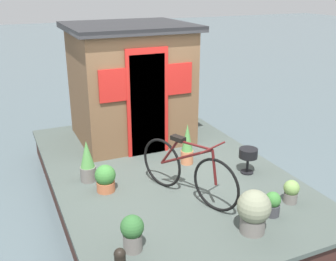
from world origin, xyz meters
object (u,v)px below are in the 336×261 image
at_px(potted_plant_succulent, 254,211).
at_px(potted_plant_basil, 187,145).
at_px(potted_plant_mint, 87,162).
at_px(potted_plant_geranium, 132,232).
at_px(potted_plant_fern, 291,191).
at_px(houseboat_cabin, 130,83).
at_px(potted_plant_ivy, 105,178).
at_px(mooring_bollard, 120,260).
at_px(potted_plant_thyme, 272,204).
at_px(bicycle, 187,171).
at_px(charcoal_grill, 248,155).

height_order(potted_plant_succulent, potted_plant_basil, potted_plant_basil).
xyz_separation_m(potted_plant_mint, potted_plant_geranium, (-1.81, -0.06, -0.07)).
distance_m(potted_plant_fern, potted_plant_basil, 1.80).
height_order(potted_plant_mint, potted_plant_succulent, potted_plant_mint).
distance_m(potted_plant_fern, potted_plant_mint, 2.88).
bearing_deg(houseboat_cabin, potted_plant_ivy, 150.69).
bearing_deg(potted_plant_succulent, mooring_bollard, 91.38).
bearing_deg(potted_plant_geranium, houseboat_cabin, -19.04).
relative_size(houseboat_cabin, potted_plant_thyme, 6.64).
distance_m(potted_plant_mint, potted_plant_basil, 1.60).
xyz_separation_m(houseboat_cabin, bicycle, (-2.43, 0.06, -0.66)).
bearing_deg(potted_plant_mint, potted_plant_succulent, -144.72).
bearing_deg(charcoal_grill, potted_plant_succulent, 147.65).
bearing_deg(charcoal_grill, bicycle, 103.33).
bearing_deg(potted_plant_fern, bicycle, 60.01).
bearing_deg(potted_plant_geranium, mooring_bollard, 140.75).
distance_m(potted_plant_fern, mooring_bollard, 2.51).
xyz_separation_m(bicycle, potted_plant_geranium, (-0.79, 1.06, -0.16)).
bearing_deg(charcoal_grill, potted_plant_geranium, 115.67).
bearing_deg(charcoal_grill, potted_plant_thyme, 160.33).
bearing_deg(potted_plant_fern, potted_plant_basil, 23.49).
distance_m(potted_plant_thyme, potted_plant_basil, 1.83).
distance_m(potted_plant_basil, mooring_bollard, 2.70).
relative_size(potted_plant_mint, mooring_bollard, 2.26).
height_order(potted_plant_thyme, potted_plant_basil, potted_plant_basil).
distance_m(potted_plant_basil, charcoal_grill, 0.97).
bearing_deg(potted_plant_succulent, potted_plant_fern, -67.82).
bearing_deg(potted_plant_basil, potted_plant_succulent, 175.98).
distance_m(houseboat_cabin, potted_plant_ivy, 2.26).
relative_size(potted_plant_fern, mooring_bollard, 1.14).
bearing_deg(mooring_bollard, potted_plant_basil, -41.03).
bearing_deg(potted_plant_geranium, potted_plant_thyme, -91.46).
bearing_deg(mooring_bollard, charcoal_grill, -61.17).
bearing_deg(potted_plant_thyme, mooring_bollard, 96.54).
xyz_separation_m(houseboat_cabin, potted_plant_fern, (-3.12, -1.14, -0.89)).
distance_m(potted_plant_fern, charcoal_grill, 0.98).
xyz_separation_m(houseboat_cabin, potted_plant_thyme, (-3.27, -0.72, -0.89)).
distance_m(potted_plant_fern, potted_plant_ivy, 2.52).
relative_size(potted_plant_succulent, potted_plant_basil, 0.79).
height_order(potted_plant_geranium, potted_plant_basil, potted_plant_basil).
bearing_deg(bicycle, charcoal_grill, -76.67).
distance_m(potted_plant_mint, potted_plant_succulent, 2.52).
height_order(potted_plant_fern, potted_plant_geranium, potted_plant_geranium).
bearing_deg(mooring_bollard, bicycle, -50.11).
xyz_separation_m(potted_plant_geranium, mooring_bollard, (-0.28, 0.23, -0.08)).
bearing_deg(potted_plant_mint, houseboat_cabin, -39.66).
relative_size(potted_plant_mint, potted_plant_basil, 0.94).
bearing_deg(potted_plant_geranium, bicycle, -53.10).
bearing_deg(potted_plant_thyme, bicycle, 42.60).
bearing_deg(potted_plant_thyme, potted_plant_basil, 9.28).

